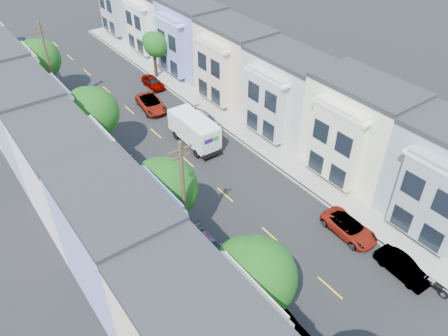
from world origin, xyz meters
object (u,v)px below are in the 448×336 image
Objects in this scene: parked_right_b at (349,228)px; motorcycle at (433,286)px; tree_d at (92,113)px; utility_pole_far at (50,69)px; lead_sedan at (151,104)px; parked_left_d at (138,173)px; tree_c at (165,189)px; parked_right_c at (205,121)px; tree_far_r at (156,45)px; tree_b at (254,278)px; tree_e at (39,60)px; utility_pole_near at (184,205)px; fedex_truck at (194,130)px; parked_right_a at (402,267)px; parked_left_b at (280,324)px; parked_right_d at (153,82)px; parked_left_c at (208,248)px.

parked_right_b is 6.89m from motorcycle.
utility_pole_far is at bearing 89.99° from tree_d.
lead_sedan is 12.43m from parked_left_d.
tree_c reaches higher than parked_right_c.
tree_c is at bearing -117.85° from tree_far_r.
tree_b is at bearing -168.32° from parked_right_b.
utility_pole_near is at bearing -90.00° from tree_e.
utility_pole_near is at bearing 89.99° from tree_b.
tree_b is at bearing -90.01° from utility_pole_near.
tree_e is at bearing 90.00° from tree_c.
parked_left_d is 10.52m from parked_right_c.
parked_right_a is (2.69, -22.10, -1.01)m from fedex_truck.
parked_left_d is (1.40, -19.56, -4.17)m from tree_e.
tree_b is 1.47× the size of lead_sedan.
parked_left_b is at bearing 172.62° from parked_right_a.
tree_d is 6.70m from parked_left_d.
tree_far_r reaches higher than fedex_truck.
tree_b is at bearing 168.49° from parked_right_a.
parked_right_b is 1.14× the size of parked_right_d.
utility_pole_far reaches higher than fedex_truck.
parked_left_b is (1.40, -38.22, -4.16)m from tree_e.
utility_pole_near is at bearing -112.95° from parked_right_d.
parked_left_b is (-7.00, -28.93, -0.03)m from lead_sedan.
utility_pole_near is at bearing -103.71° from lead_sedan.
utility_pole_near reaches higher than parked_left_b.
utility_pole_near reaches higher than tree_b.
tree_b reaches higher than lead_sedan.
motorcycle is (0.49, -6.87, -0.20)m from parked_right_b.
parked_left_b is 0.87× the size of parked_right_c.
parked_right_c is (2.80, -6.46, -0.01)m from lead_sedan.
parked_right_b is at bearing -72.36° from tree_e.
parked_right_b is at bearing -89.04° from parked_right_d.
tree_b is 37.12m from tree_e.
tree_b is at bearing -108.07° from parked_right_d.
tree_b is at bearing -90.00° from tree_e.
lead_sedan is 1.09× the size of parked_right_b.
utility_pole_near is 22.71m from lead_sedan.
parked_left_b reaches higher than parked_right_b.
tree_e reaches higher than fedex_truck.
parked_right_d is at bearing 67.35° from lead_sedan.
motorcycle is (-1.50, -39.71, -3.70)m from tree_far_r.
parked_right_a is at bearing -45.36° from parked_left_c.
parked_right_c is at bearing 61.94° from parked_left_b.
utility_pole_far is 2.38× the size of parked_left_c.
parked_left_b is (-11.79, -35.82, -3.48)m from tree_far_r.
utility_pole_near is 2.50× the size of parked_left_b.
tree_far_r is 30.53m from utility_pole_near.
tree_c is at bearing -90.00° from tree_e.
parked_left_b is at bearing -86.61° from tree_d.
lead_sedan is (8.40, 18.09, -4.09)m from tree_c.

